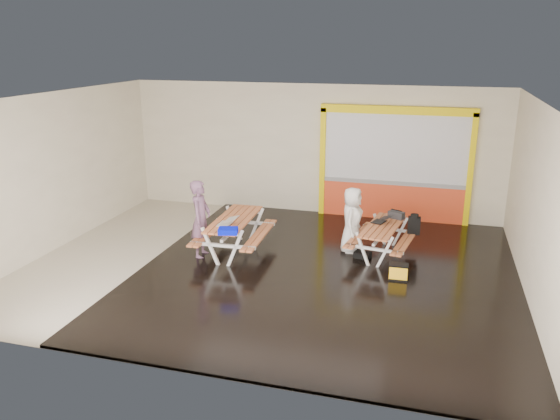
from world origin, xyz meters
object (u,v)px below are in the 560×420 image
(person_right, at_px, (352,220))
(dark_case, at_px, (362,255))
(laptop_right, at_px, (381,220))
(picnic_table_left, at_px, (234,227))
(person_left, at_px, (201,219))
(picnic_table_right, at_px, (382,233))
(blue_pouch, at_px, (228,231))
(backpack, at_px, (414,224))
(fluke_bag, at_px, (398,272))
(toolbox, at_px, (396,215))
(laptop_left, at_px, (227,222))

(person_right, relative_size, dark_case, 4.40)
(laptop_right, bearing_deg, picnic_table_left, -164.09)
(person_left, bearing_deg, laptop_right, -74.64)
(picnic_table_right, relative_size, blue_pouch, 5.16)
(blue_pouch, relative_size, backpack, 0.84)
(picnic_table_right, bearing_deg, blue_pouch, -150.43)
(picnic_table_right, xyz_separation_m, fluke_bag, (0.45, -1.22, -0.36))
(backpack, xyz_separation_m, fluke_bag, (-0.19, -1.70, -0.46))
(blue_pouch, bearing_deg, person_right, 37.36)
(picnic_table_right, height_order, person_right, person_right)
(laptop_right, relative_size, backpack, 1.04)
(laptop_right, bearing_deg, toolbox, 53.23)
(dark_case, xyz_separation_m, fluke_bag, (0.83, -0.95, 0.09))
(laptop_right, bearing_deg, backpack, 22.06)
(dark_case, bearing_deg, picnic_table_right, 35.78)
(backpack, bearing_deg, blue_pouch, -149.11)
(person_right, bearing_deg, dark_case, -134.83)
(picnic_table_left, bearing_deg, person_left, -148.75)
(person_left, height_order, dark_case, person_left)
(toolbox, bearing_deg, fluke_bag, -83.15)
(laptop_left, height_order, blue_pouch, laptop_left)
(backpack, height_order, dark_case, backpack)
(laptop_right, distance_m, toolbox, 0.49)
(picnic_table_left, relative_size, fluke_bag, 5.66)
(person_left, relative_size, backpack, 3.77)
(person_right, bearing_deg, laptop_left, 118.49)
(laptop_right, height_order, backpack, backpack)
(person_right, bearing_deg, picnic_table_right, -92.08)
(picnic_table_left, relative_size, toolbox, 5.50)
(laptop_right, relative_size, dark_case, 1.40)
(picnic_table_left, distance_m, dark_case, 2.87)
(picnic_table_right, bearing_deg, laptop_right, 107.22)
(picnic_table_left, xyz_separation_m, picnic_table_right, (3.17, 0.70, -0.08))
(picnic_table_right, bearing_deg, dark_case, -144.22)
(person_left, bearing_deg, blue_pouch, -128.03)
(laptop_right, bearing_deg, dark_case, -124.57)
(backpack, bearing_deg, person_right, -162.42)
(person_left, bearing_deg, dark_case, -80.15)
(laptop_left, bearing_deg, backpack, 23.10)
(laptop_left, xyz_separation_m, dark_case, (2.78, 0.87, -0.78))
(laptop_right, bearing_deg, laptop_left, -156.67)
(picnic_table_left, distance_m, laptop_left, 0.52)
(toolbox, bearing_deg, laptop_right, -126.77)
(laptop_left, bearing_deg, picnic_table_left, 91.59)
(laptop_right, relative_size, fluke_bag, 1.26)
(dark_case, relative_size, fluke_bag, 0.90)
(blue_pouch, distance_m, backpack, 4.18)
(person_left, bearing_deg, picnic_table_left, -62.11)
(picnic_table_left, bearing_deg, person_right, 16.81)
(person_right, bearing_deg, fluke_bag, -135.79)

